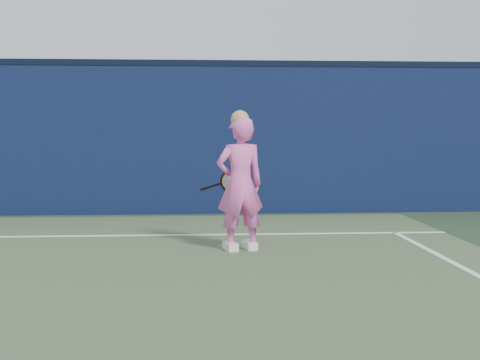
{
  "coord_description": "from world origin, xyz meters",
  "views": [
    {
      "loc": [
        2.04,
        -5.0,
        1.45
      ],
      "look_at": [
        2.57,
        2.87,
        0.84
      ],
      "focal_mm": 50.0,
      "sensor_mm": 36.0,
      "label": 1
    }
  ],
  "objects": [
    {
      "name": "wall_cap",
      "position": [
        0.0,
        6.5,
        2.55
      ],
      "size": [
        24.0,
        0.42,
        0.1
      ],
      "primitive_type": "cube",
      "color": "black",
      "rests_on": "backstop_wall"
    },
    {
      "name": "player",
      "position": [
        2.57,
        2.87,
        0.8
      ],
      "size": [
        0.66,
        0.51,
        1.67
      ],
      "rotation": [
        0.0,
        0.0,
        3.4
      ],
      "color": "#FA61BA",
      "rests_on": "ground"
    },
    {
      "name": "backstop_wall",
      "position": [
        0.0,
        6.5,
        1.25
      ],
      "size": [
        24.0,
        0.4,
        2.5
      ],
      "primitive_type": "cube",
      "color": "#0C1536",
      "rests_on": "ground"
    },
    {
      "name": "racket",
      "position": [
        2.44,
        3.28,
        0.79
      ],
      "size": [
        0.51,
        0.16,
        0.27
      ],
      "rotation": [
        0.0,
        0.0,
        0.1
      ],
      "color": "black",
      "rests_on": "ground"
    }
  ]
}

